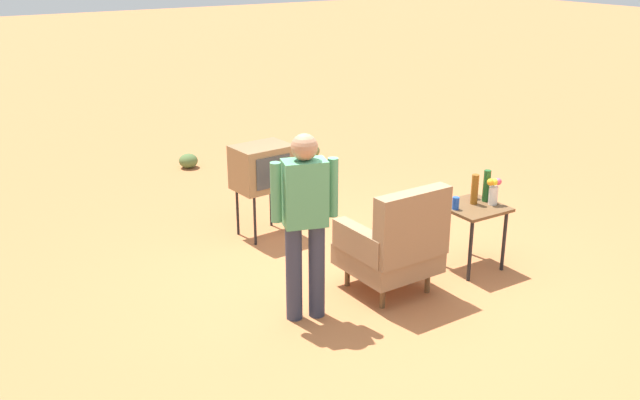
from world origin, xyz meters
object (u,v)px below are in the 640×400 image
(side_table, at_px, (473,215))
(soda_can_red, at_px, (474,193))
(bottle_wine_green, at_px, (487,186))
(tv_on_stand, at_px, (262,168))
(person_standing, at_px, (305,216))
(soda_can_blue, at_px, (456,203))
(bottle_tall_amber, at_px, (475,189))
(armchair, at_px, (395,244))
(flower_vase, at_px, (494,190))

(side_table, distance_m, soda_can_red, 0.27)
(side_table, distance_m, bottle_wine_green, 0.33)
(tv_on_stand, bearing_deg, side_table, 126.43)
(tv_on_stand, height_order, bottle_wine_green, tv_on_stand)
(bottle_wine_green, bearing_deg, tv_on_stand, -49.25)
(person_standing, relative_size, soda_can_blue, 13.44)
(side_table, xyz_separation_m, person_standing, (1.91, -0.01, 0.38))
(person_standing, bearing_deg, bottle_tall_amber, -179.04)
(soda_can_blue, bearing_deg, soda_can_red, -160.10)
(bottle_tall_amber, bearing_deg, tv_on_stand, -52.10)
(armchair, xyz_separation_m, bottle_tall_amber, (-1.03, -0.09, 0.31))
(tv_on_stand, distance_m, flower_vase, 2.45)
(person_standing, xyz_separation_m, soda_can_blue, (-1.70, -0.01, -0.22))
(flower_vase, bearing_deg, side_table, -19.40)
(soda_can_blue, xyz_separation_m, flower_vase, (-0.40, 0.09, 0.09))
(bottle_wine_green, height_order, bottle_tall_amber, bottle_wine_green)
(armchair, distance_m, soda_can_blue, 0.81)
(person_standing, height_order, soda_can_blue, person_standing)
(person_standing, bearing_deg, side_table, 179.67)
(tv_on_stand, relative_size, person_standing, 0.63)
(person_standing, bearing_deg, soda_can_red, -175.95)
(person_standing, bearing_deg, flower_vase, 177.91)
(side_table, bearing_deg, armchair, 2.60)
(soda_can_red, distance_m, bottle_tall_amber, 0.18)
(tv_on_stand, distance_m, bottle_wine_green, 2.37)
(armchair, distance_m, tv_on_stand, 1.94)
(bottle_tall_amber, bearing_deg, armchair, 4.93)
(tv_on_stand, bearing_deg, flower_vase, 129.02)
(bottle_wine_green, bearing_deg, side_table, 11.41)
(armchair, height_order, bottle_tall_amber, armchair)
(soda_can_blue, height_order, bottle_tall_amber, bottle_tall_amber)
(tv_on_stand, height_order, bottle_tall_amber, tv_on_stand)
(tv_on_stand, height_order, flower_vase, tv_on_stand)
(armchair, distance_m, flower_vase, 1.22)
(tv_on_stand, distance_m, person_standing, 1.92)
(side_table, height_order, tv_on_stand, tv_on_stand)
(side_table, height_order, bottle_tall_amber, bottle_tall_amber)
(side_table, height_order, flower_vase, flower_vase)
(bottle_wine_green, relative_size, soda_can_red, 2.62)
(side_table, bearing_deg, bottle_tall_amber, -132.44)
(soda_can_blue, xyz_separation_m, bottle_tall_amber, (-0.26, -0.02, 0.09))
(side_table, xyz_separation_m, bottle_wine_green, (-0.19, -0.04, 0.26))
(tv_on_stand, xyz_separation_m, soda_can_blue, (-1.14, 1.81, -0.07))
(armchair, relative_size, tv_on_stand, 1.03)
(soda_can_blue, height_order, flower_vase, flower_vase)
(tv_on_stand, height_order, soda_can_red, tv_on_stand)
(soda_can_blue, bearing_deg, person_standing, 0.47)
(soda_can_red, relative_size, flower_vase, 0.46)
(bottle_wine_green, xyz_separation_m, bottle_tall_amber, (0.15, -0.00, -0.01))
(bottle_tall_amber, bearing_deg, bottle_wine_green, 178.14)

